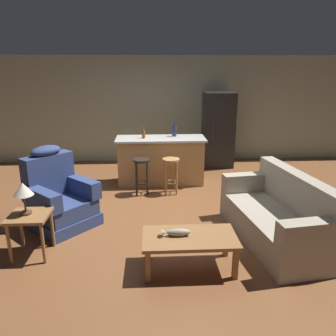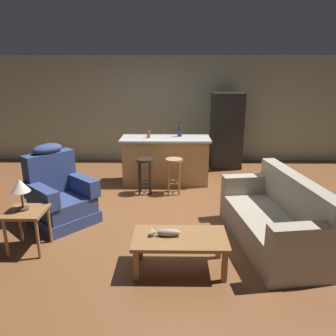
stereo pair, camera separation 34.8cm
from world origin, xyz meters
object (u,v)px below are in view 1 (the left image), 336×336
fish_figurine (176,233)px  table_lamp (23,191)px  couch (278,217)px  bottle_tall_green (144,134)px  recliner_near_lamp (59,198)px  bar_stool_left (142,170)px  kitchen_island (161,160)px  end_table (30,222)px  bottle_short_amber (174,131)px  bar_stool_right (171,169)px  refrigerator (218,130)px  coffee_table (190,240)px

fish_figurine → table_lamp: 1.92m
couch → bottle_tall_green: bottle_tall_green is taller
bottle_tall_green → table_lamp: bearing=-118.1°
recliner_near_lamp → bar_stool_left: 1.72m
bar_stool_left → kitchen_island: bearing=59.1°
recliner_near_lamp → bar_stool_left: bearing=87.6°
end_table → bar_stool_left: (1.35, 2.08, 0.01)m
kitchen_island → bottle_tall_green: size_ratio=8.34×
bottle_tall_green → bottle_short_amber: 0.65m
recliner_near_lamp → bottle_short_amber: 2.81m
bar_stool_right → kitchen_island: bearing=105.2°
couch → bar_stool_right: couch is taller
refrigerator → bottle_tall_green: (-1.76, -1.23, 0.15)m
end_table → bottle_tall_green: 3.07m
bar_stool_right → bottle_short_amber: 0.98m
end_table → kitchen_island: size_ratio=0.31×
couch → bar_stool_right: (-1.35, 1.87, 0.13)m
end_table → table_lamp: size_ratio=1.37×
refrigerator → end_table: bearing=-128.8°
bar_stool_right → bottle_short_amber: bottle_short_amber is taller
bar_stool_right → bottle_short_amber: (0.12, 0.77, 0.59)m
couch → bottle_short_amber: 3.00m
refrigerator → bottle_tall_green: bearing=-145.2°
fish_figurine → bar_stool_left: (-0.44, 2.46, 0.01)m
couch → bottle_tall_green: 3.17m
bar_stool_left → end_table: bearing=-123.0°
end_table → bar_stool_left: size_ratio=0.82×
table_lamp → couch: bearing=3.2°
bottle_short_amber → bar_stool_right: bearing=-98.6°
couch → kitchen_island: 2.93m
coffee_table → table_lamp: table_lamp is taller
kitchen_island → bar_stool_left: 0.73m
couch → refrigerator: refrigerator is taller
recliner_near_lamp → bar_stool_right: size_ratio=1.76×
refrigerator → bottle_short_amber: bearing=-137.0°
table_lamp → bar_stool_left: size_ratio=0.60×
bar_stool_left → refrigerator: size_ratio=0.39×
fish_figurine → couch: couch is taller
table_lamp → bar_stool_left: 2.51m
recliner_near_lamp → bottle_short_amber: size_ratio=4.02×
end_table → table_lamp: table_lamp is taller
kitchen_island → refrigerator: size_ratio=1.02×
fish_figurine → bottle_short_amber: bottle_short_amber is taller
kitchen_island → bottle_short_amber: (0.29, 0.14, 0.58)m
couch → bar_stool_right: bearing=-62.0°
recliner_near_lamp → end_table: size_ratio=2.14×
bar_stool_left → bottle_short_amber: 1.18m
recliner_near_lamp → refrigerator: bearing=88.1°
fish_figurine → couch: 1.58m
table_lamp → bar_stool_left: table_lamp is taller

